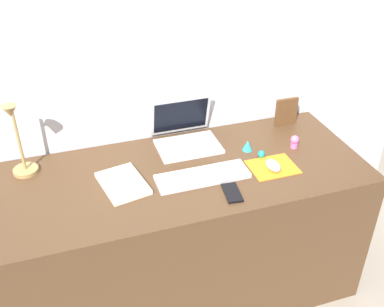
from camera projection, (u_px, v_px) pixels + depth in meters
name	position (u px, v px, depth m)	size (l,w,h in m)	color
ground_plane	(187.00, 285.00, 2.45)	(6.00, 6.00, 0.00)	gray
back_wall	(164.00, 130.00, 2.35)	(2.84, 0.05, 1.49)	silver
desk	(186.00, 233.00, 2.25)	(1.64, 0.68, 0.74)	#4C331E
laptop	(185.00, 132.00, 2.23)	(0.30, 0.26, 0.21)	silver
keyboard	(203.00, 176.00, 2.00)	(0.41, 0.13, 0.02)	silver
mousepad	(273.00, 167.00, 2.07)	(0.21, 0.17, 0.00)	orange
mouse	(273.00, 165.00, 2.05)	(0.06, 0.10, 0.03)	silver
cell_phone	(232.00, 193.00, 1.91)	(0.06, 0.13, 0.01)	black
desk_lamp	(18.00, 142.00, 1.93)	(0.11, 0.16, 0.37)	#A5844C
notebook_pad	(123.00, 183.00, 1.95)	(0.17, 0.24, 0.02)	silver
picture_frame	(286.00, 112.00, 2.37)	(0.12, 0.02, 0.15)	brown
toy_figurine_teal	(261.00, 154.00, 2.14)	(0.03, 0.03, 0.04)	teal
toy_figurine_cyan	(247.00, 145.00, 2.18)	(0.05, 0.05, 0.05)	#28B7CC
toy_figurine_pink	(295.00, 141.00, 2.20)	(0.04, 0.04, 0.06)	pink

